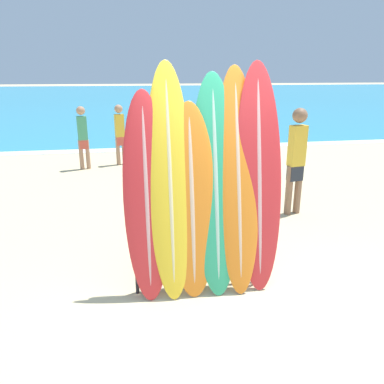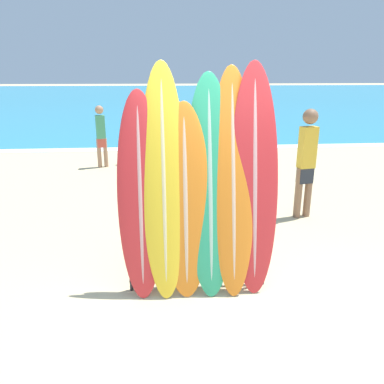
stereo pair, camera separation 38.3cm
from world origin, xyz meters
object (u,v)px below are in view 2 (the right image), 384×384
at_px(surfboard_slot_0, 140,197).
at_px(person_far_right, 178,128).
at_px(surfboard_slot_5, 255,181).
at_px(surfboard_slot_3, 210,187).
at_px(surfboard_slot_2, 185,202).
at_px(person_far_left, 306,160).
at_px(surfboard_slot_4, 233,183).
at_px(surfboard_rack, 198,250).
at_px(person_mid_beach, 138,132).
at_px(surfboard_slot_1, 164,183).
at_px(person_near_water, 101,134).

xyz_separation_m(surfboard_slot_0, person_far_right, (0.75, 6.78, -0.23)).
bearing_deg(surfboard_slot_5, surfboard_slot_3, -179.58).
height_order(surfboard_slot_0, surfboard_slot_3, surfboard_slot_3).
relative_size(surfboard_slot_0, surfboard_slot_2, 1.06).
bearing_deg(person_far_left, surfboard_slot_4, 39.47).
relative_size(surfboard_rack, person_far_left, 0.86).
bearing_deg(surfboard_slot_3, person_mid_beach, 100.02).
relative_size(surfboard_rack, surfboard_slot_1, 0.62).
distance_m(surfboard_slot_0, person_far_left, 3.32).
height_order(surfboard_slot_1, person_mid_beach, surfboard_slot_1).
height_order(surfboard_slot_0, person_near_water, surfboard_slot_0).
bearing_deg(surfboard_slot_1, surfboard_slot_2, -9.25).
distance_m(surfboard_rack, person_mid_beach, 6.37).
bearing_deg(surfboard_slot_4, person_near_water, 110.98).
relative_size(surfboard_slot_2, surfboard_slot_5, 0.84).
bearing_deg(person_far_right, person_far_left, 91.39).
relative_size(surfboard_slot_1, surfboard_slot_4, 1.02).
distance_m(surfboard_slot_3, surfboard_slot_4, 0.25).
xyz_separation_m(surfboard_slot_0, person_mid_beach, (-0.36, 6.27, -0.25)).
xyz_separation_m(person_mid_beach, person_far_left, (2.97, -4.23, 0.13)).
bearing_deg(person_near_water, surfboard_slot_5, -78.89).
bearing_deg(person_near_water, surfboard_rack, -84.27).
height_order(surfboard_slot_2, person_far_right, surfboard_slot_2).
bearing_deg(surfboard_slot_1, surfboard_slot_0, -175.27).
height_order(surfboard_slot_3, surfboard_slot_4, surfboard_slot_4).
xyz_separation_m(surfboard_slot_1, surfboard_slot_4, (0.75, 0.01, -0.02)).
relative_size(surfboard_rack, surfboard_slot_4, 0.63).
bearing_deg(surfboard_slot_1, person_mid_beach, 95.55).
xyz_separation_m(surfboard_slot_0, person_far_left, (2.62, 2.04, -0.11)).
height_order(surfboard_rack, person_mid_beach, person_mid_beach).
distance_m(person_near_water, person_far_right, 2.19).
bearing_deg(surfboard_slot_2, surfboard_slot_5, 3.52).
height_order(surfboard_slot_0, surfboard_slot_5, surfboard_slot_5).
height_order(surfboard_rack, person_far_left, person_far_left).
height_order(surfboard_slot_3, surfboard_slot_5, surfboard_slot_5).
bearing_deg(surfboard_slot_0, surfboard_slot_3, 2.06).
relative_size(person_far_left, person_far_right, 1.13).
bearing_deg(surfboard_slot_3, surfboard_rack, -160.60).
distance_m(surfboard_slot_4, person_mid_beach, 6.39).
bearing_deg(surfboard_slot_0, surfboard_slot_4, 1.76).
height_order(surfboard_slot_2, surfboard_slot_5, surfboard_slot_5).
height_order(surfboard_slot_4, person_far_left, surfboard_slot_4).
relative_size(surfboard_slot_0, surfboard_slot_5, 0.89).
xyz_separation_m(surfboard_slot_5, person_near_water, (-2.50, 5.90, -0.39)).
xyz_separation_m(surfboard_slot_2, surfboard_slot_5, (0.76, 0.05, 0.20)).
bearing_deg(person_mid_beach, surfboard_slot_0, -103.24).
bearing_deg(person_mid_beach, surfboard_slot_2, -98.95).
height_order(surfboard_slot_1, person_far_left, surfboard_slot_1).
distance_m(surfboard_slot_2, person_near_water, 6.20).
height_order(surfboard_rack, surfboard_slot_1, surfboard_slot_1).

